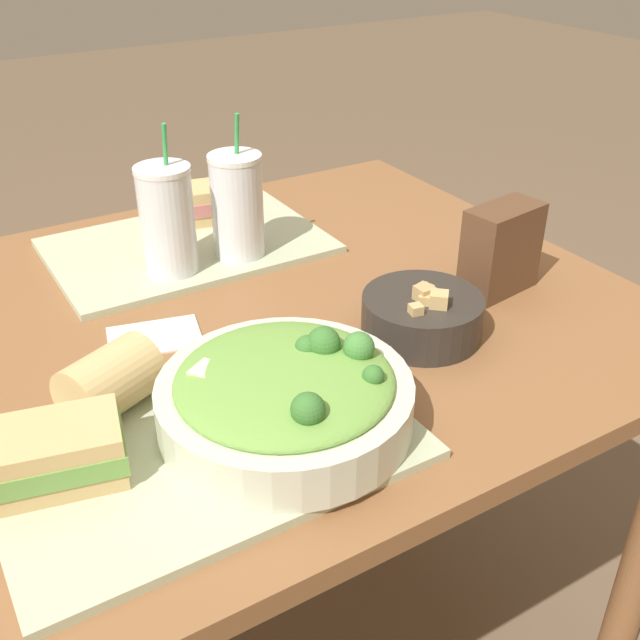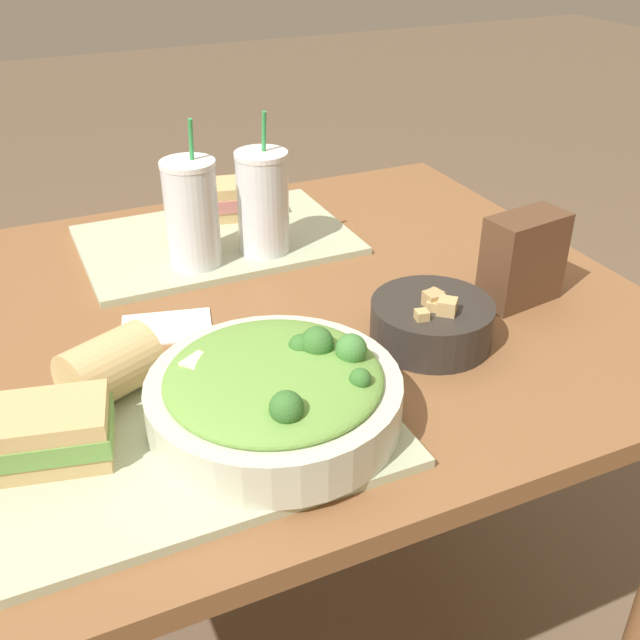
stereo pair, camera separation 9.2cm
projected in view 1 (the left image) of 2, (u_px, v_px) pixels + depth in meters
dining_table at (226, 376)px, 1.14m from camera, size 1.22×0.94×0.75m
tray_near at (203, 445)px, 0.84m from camera, size 0.46×0.31×0.01m
tray_far at (187, 246)px, 1.30m from camera, size 0.46×0.31×0.01m
salad_bowl at (286, 395)px, 0.84m from camera, size 0.29×0.29×0.10m
soup_bowl at (422, 314)px, 1.04m from camera, size 0.17×0.17×0.08m
sandwich_near at (60, 453)px, 0.77m from camera, size 0.15×0.12×0.06m
baguette_near at (111, 380)px, 0.87m from camera, size 0.13×0.12×0.08m
sandwich_far at (199, 203)px, 1.36m from camera, size 0.16×0.11×0.06m
drink_cup_dark at (168, 223)px, 1.16m from camera, size 0.09×0.09×0.24m
drink_cup_red at (237, 209)px, 1.22m from camera, size 0.09×0.09×0.24m
chip_bag at (501, 249)px, 1.14m from camera, size 0.13×0.08×0.14m
napkin_folded at (155, 338)px, 1.04m from camera, size 0.14×0.12×0.00m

